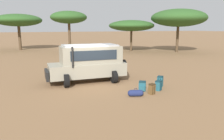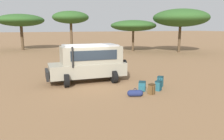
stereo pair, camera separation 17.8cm
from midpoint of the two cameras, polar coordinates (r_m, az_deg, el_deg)
ground_plane at (r=13.87m, az=-5.66°, el=-3.73°), size 320.00×320.00×0.00m
safari_vehicle at (r=14.37m, az=-5.70°, el=2.07°), size 5.39×2.86×2.44m
backpack_beside_front_wheel at (r=11.92m, az=10.70°, el=-4.97°), size 0.36×0.40×0.57m
backpack_cluster_center at (r=13.56m, az=12.86°, el=-2.94°), size 0.46×0.45×0.64m
backpack_near_rear_wheel at (r=12.44m, az=8.27°, el=-4.23°), size 0.50×0.50×0.56m
backpack_outermost at (r=12.70m, az=12.37°, el=-4.04°), size 0.47×0.48×0.57m
duffel_bag_low_black_case at (r=11.47m, az=6.51°, el=-6.03°), size 0.81×0.50×0.45m
acacia_tree_left_mid at (r=37.40m, az=-22.62°, el=11.89°), size 7.11×7.01×5.55m
acacia_tree_centre_back at (r=31.36m, az=-10.58°, el=13.32°), size 5.01×4.41×5.74m
acacia_tree_right_mid at (r=33.11m, az=5.75°, el=11.44°), size 6.73×6.70×4.58m
acacia_tree_far_right at (r=33.00m, az=17.65°, el=12.84°), size 7.68×7.84×6.07m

